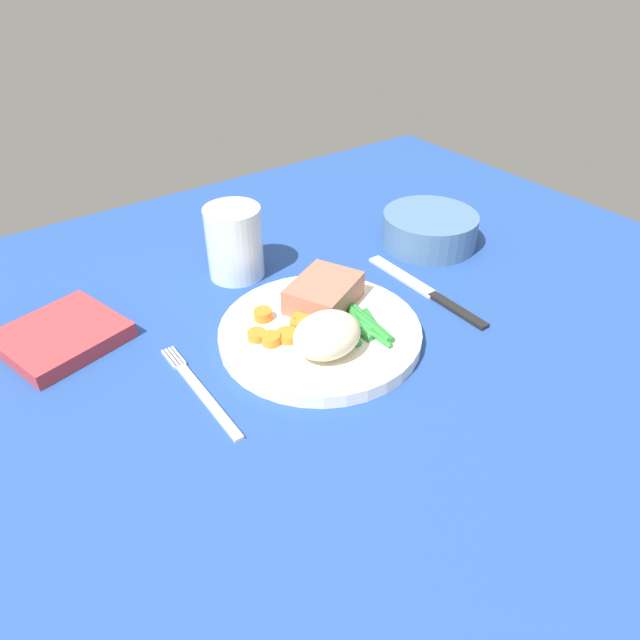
{
  "coord_description": "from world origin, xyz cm",
  "views": [
    {
      "loc": [
        -29.48,
        -46.42,
        42.38
      ],
      "look_at": [
        1.28,
        -3.56,
        4.6
      ],
      "focal_mm": 32.29,
      "sensor_mm": 36.0,
      "label": 1
    }
  ],
  "objects_px": {
    "fork": "(200,391)",
    "napkin": "(62,336)",
    "dinner_plate": "(320,333)",
    "knife": "(428,292)",
    "salad_bowl": "(430,227)",
    "meat_portion": "(323,293)",
    "water_glass": "(235,247)"
  },
  "relations": [
    {
      "from": "dinner_plate",
      "to": "knife",
      "type": "distance_m",
      "value": 0.17
    },
    {
      "from": "water_glass",
      "to": "dinner_plate",
      "type": "bearing_deg",
      "value": -87.7
    },
    {
      "from": "knife",
      "to": "napkin",
      "type": "relative_size",
      "value": 1.68
    },
    {
      "from": "meat_portion",
      "to": "salad_bowl",
      "type": "bearing_deg",
      "value": 13.95
    },
    {
      "from": "knife",
      "to": "salad_bowl",
      "type": "relative_size",
      "value": 1.5
    },
    {
      "from": "dinner_plate",
      "to": "fork",
      "type": "xyz_separation_m",
      "value": [
        -0.15,
        -0.0,
        -0.01
      ]
    },
    {
      "from": "dinner_plate",
      "to": "napkin",
      "type": "relative_size",
      "value": 1.9
    },
    {
      "from": "water_glass",
      "to": "meat_portion",
      "type": "bearing_deg",
      "value": -75.17
    },
    {
      "from": "fork",
      "to": "salad_bowl",
      "type": "relative_size",
      "value": 1.21
    },
    {
      "from": "salad_bowl",
      "to": "napkin",
      "type": "height_order",
      "value": "salad_bowl"
    },
    {
      "from": "fork",
      "to": "napkin",
      "type": "height_order",
      "value": "napkin"
    },
    {
      "from": "water_glass",
      "to": "knife",
      "type": "bearing_deg",
      "value": -46.42
    },
    {
      "from": "meat_portion",
      "to": "fork",
      "type": "relative_size",
      "value": 0.53
    },
    {
      "from": "fork",
      "to": "knife",
      "type": "height_order",
      "value": "knife"
    },
    {
      "from": "meat_portion",
      "to": "knife",
      "type": "bearing_deg",
      "value": -15.96
    },
    {
      "from": "dinner_plate",
      "to": "meat_portion",
      "type": "distance_m",
      "value": 0.05
    },
    {
      "from": "meat_portion",
      "to": "napkin",
      "type": "xyz_separation_m",
      "value": [
        -0.27,
        0.13,
        -0.02
      ]
    },
    {
      "from": "knife",
      "to": "water_glass",
      "type": "xyz_separation_m",
      "value": [
        -0.18,
        0.19,
        0.04
      ]
    },
    {
      "from": "dinner_plate",
      "to": "meat_portion",
      "type": "xyz_separation_m",
      "value": [
        0.03,
        0.04,
        0.02
      ]
    },
    {
      "from": "knife",
      "to": "napkin",
      "type": "bearing_deg",
      "value": 159.11
    },
    {
      "from": "salad_bowl",
      "to": "napkin",
      "type": "distance_m",
      "value": 0.51
    },
    {
      "from": "fork",
      "to": "water_glass",
      "type": "xyz_separation_m",
      "value": [
        0.15,
        0.18,
        0.04
      ]
    },
    {
      "from": "meat_portion",
      "to": "fork",
      "type": "height_order",
      "value": "meat_portion"
    },
    {
      "from": "dinner_plate",
      "to": "fork",
      "type": "distance_m",
      "value": 0.15
    },
    {
      "from": "dinner_plate",
      "to": "fork",
      "type": "height_order",
      "value": "dinner_plate"
    },
    {
      "from": "salad_bowl",
      "to": "dinner_plate",
      "type": "bearing_deg",
      "value": -160.35
    },
    {
      "from": "salad_bowl",
      "to": "meat_portion",
      "type": "bearing_deg",
      "value": -166.05
    },
    {
      "from": "napkin",
      "to": "fork",
      "type": "bearing_deg",
      "value": -61.81
    },
    {
      "from": "napkin",
      "to": "water_glass",
      "type": "bearing_deg",
      "value": 4.13
    },
    {
      "from": "fork",
      "to": "napkin",
      "type": "relative_size",
      "value": 1.36
    },
    {
      "from": "fork",
      "to": "knife",
      "type": "bearing_deg",
      "value": 0.97
    },
    {
      "from": "fork",
      "to": "napkin",
      "type": "bearing_deg",
      "value": 119.21
    }
  ]
}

